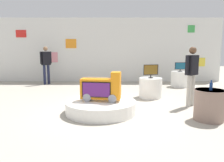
{
  "coord_description": "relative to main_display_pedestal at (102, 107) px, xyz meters",
  "views": [
    {
      "loc": [
        0.15,
        -5.54,
        1.6
      ],
      "look_at": [
        0.12,
        0.76,
        0.67
      ],
      "focal_mm": 34.63,
      "sensor_mm": 36.0,
      "label": 1
    }
  ],
  "objects": [
    {
      "name": "ground_plane",
      "position": [
        0.13,
        0.2,
        -0.15
      ],
      "size": [
        30.0,
        30.0,
        0.0
      ],
      "primitive_type": "plane",
      "color": "#A8A091"
    },
    {
      "name": "back_wall_display",
      "position": [
        0.13,
        5.43,
        1.41
      ],
      "size": [
        11.06,
        0.13,
        3.11
      ],
      "color": "silver",
      "rests_on": "ground"
    },
    {
      "name": "main_display_pedestal",
      "position": [
        0.0,
        0.0,
        0.0
      ],
      "size": [
        1.79,
        1.79,
        0.3
      ],
      "primitive_type": "cylinder",
      "color": "white",
      "rests_on": "ground"
    },
    {
      "name": "novelty_firetruck_tv",
      "position": [
        0.02,
        -0.01,
        0.46
      ],
      "size": [
        1.03,
        0.48,
        0.74
      ],
      "color": "gray",
      "rests_on": "main_display_pedestal"
    },
    {
      "name": "display_pedestal_left_rear",
      "position": [
        1.57,
        1.76,
        0.18
      ],
      "size": [
        0.76,
        0.76,
        0.66
      ],
      "primitive_type": "cylinder",
      "color": "white",
      "rests_on": "ground"
    },
    {
      "name": "tv_on_left_rear",
      "position": [
        1.57,
        1.76,
        0.76
      ],
      "size": [
        0.51,
        0.17,
        0.44
      ],
      "color": "black",
      "rests_on": "display_pedestal_left_rear"
    },
    {
      "name": "display_pedestal_center_rear",
      "position": [
        3.2,
        3.87,
        0.18
      ],
      "size": [
        0.75,
        0.75,
        0.66
      ],
      "primitive_type": "cylinder",
      "color": "white",
      "rests_on": "ground"
    },
    {
      "name": "tv_on_center_rear",
      "position": [
        3.2,
        3.86,
        0.72
      ],
      "size": [
        0.47,
        0.18,
        0.39
      ],
      "color": "black",
      "rests_on": "display_pedestal_center_rear"
    },
    {
      "name": "side_table_round",
      "position": [
        2.48,
        -0.59,
        0.21
      ],
      "size": [
        0.68,
        0.68,
        0.7
      ],
      "color": "gray",
      "rests_on": "ground"
    },
    {
      "name": "bottle_on_side_table",
      "position": [
        2.47,
        -0.66,
        0.64
      ],
      "size": [
        0.07,
        0.07,
        0.23
      ],
      "color": "navy",
      "rests_on": "side_table_round"
    },
    {
      "name": "shopper_browsing_near_truck",
      "position": [
        2.51,
        0.64,
        0.83
      ],
      "size": [
        0.44,
        0.4,
        1.67
      ],
      "color": "#B2ADA3",
      "rests_on": "ground"
    },
    {
      "name": "shopper_browsing_rear",
      "position": [
        -2.73,
        4.51,
        0.86
      ],
      "size": [
        0.42,
        0.42,
        1.73
      ],
      "color": "#1E233F",
      "rests_on": "ground"
    }
  ]
}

